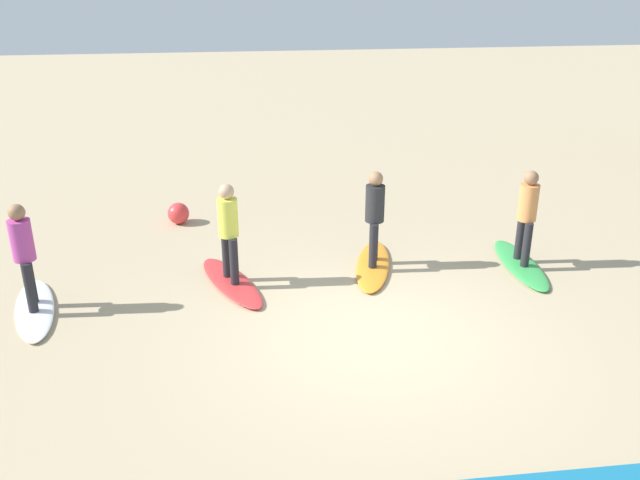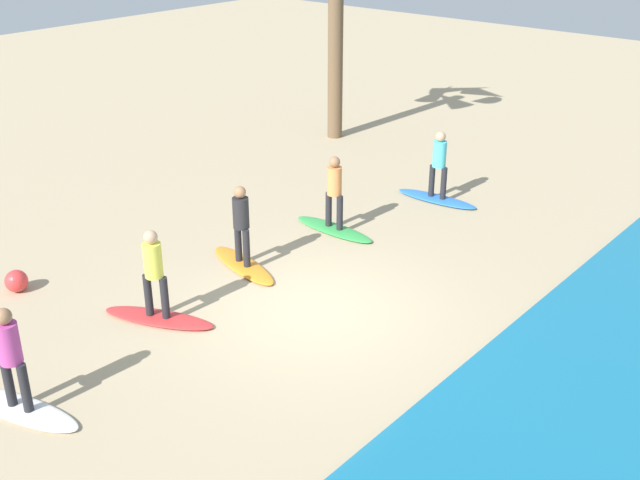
% 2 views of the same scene
% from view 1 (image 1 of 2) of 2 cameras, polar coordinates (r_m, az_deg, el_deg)
% --- Properties ---
extents(ground_plane, '(60.00, 60.00, 0.00)m').
position_cam_1_polar(ground_plane, '(9.79, 4.65, -7.94)').
color(ground_plane, tan).
extents(surfboard_green, '(0.61, 2.11, 0.09)m').
position_cam_1_polar(surfboard_green, '(12.25, 16.46, -1.96)').
color(surfboard_green, green).
rests_on(surfboard_green, ground).
extents(surfer_green, '(0.32, 0.46, 1.64)m').
position_cam_1_polar(surfer_green, '(11.88, 16.99, 2.38)').
color(surfer_green, '#232328').
rests_on(surfer_green, surfboard_green).
extents(surfboard_orange, '(1.06, 2.17, 0.09)m').
position_cam_1_polar(surfboard_orange, '(11.74, 4.46, -2.14)').
color(surfboard_orange, orange).
rests_on(surfboard_orange, ground).
extents(surfer_orange, '(0.32, 0.45, 1.64)m').
position_cam_1_polar(surfer_orange, '(11.35, 4.61, 2.39)').
color(surfer_orange, '#232328').
rests_on(surfer_orange, surfboard_orange).
extents(surfboard_red, '(1.32, 2.15, 0.09)m').
position_cam_1_polar(surfboard_red, '(11.22, -7.44, -3.53)').
color(surfboard_red, red).
rests_on(surfboard_red, ground).
extents(surfer_red, '(0.32, 0.44, 1.64)m').
position_cam_1_polar(surfer_red, '(10.82, -7.70, 1.18)').
color(surfer_red, '#232328').
rests_on(surfer_red, surfboard_red).
extents(surfboard_white, '(1.05, 2.17, 0.09)m').
position_cam_1_polar(surfboard_white, '(11.19, -22.83, -5.36)').
color(surfboard_white, white).
rests_on(surfboard_white, ground).
extents(surfer_white, '(0.32, 0.45, 1.64)m').
position_cam_1_polar(surfer_white, '(10.79, -23.63, -0.71)').
color(surfer_white, '#232328').
rests_on(surfer_white, surfboard_white).
extents(beach_ball, '(0.43, 0.43, 0.43)m').
position_cam_1_polar(beach_ball, '(13.85, -11.80, 2.21)').
color(beach_ball, '#E53838').
rests_on(beach_ball, ground).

